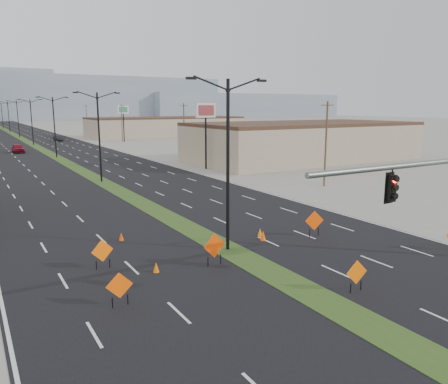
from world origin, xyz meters
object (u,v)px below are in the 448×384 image
streetlight_3 (32,121)px  car_left (18,148)px  streetlight_2 (54,125)px  construction_sign_1 (102,252)px  streetlight_4 (18,118)px  streetlight_5 (9,116)px  streetlight_0 (228,160)px  pole_sign_east_far (123,113)px  construction_sign_2 (214,247)px  streetlight_6 (2,115)px  construction_sign_0 (119,287)px  cone_0 (156,267)px  cone_1 (263,236)px  cone_2 (260,232)px  pole_sign_east_near (206,116)px  cone_3 (121,236)px  construction_sign_4 (314,221)px  streetlight_1 (99,134)px  car_mid (58,138)px  construction_sign_3 (357,273)px

streetlight_3 → car_left: size_ratio=2.09×
streetlight_2 → construction_sign_1: size_ratio=6.24×
streetlight_4 → streetlight_5: size_ratio=1.00×
streetlight_0 → pole_sign_east_far: (20.51, 83.19, 1.61)m
streetlight_3 → construction_sign_2: bearing=-91.3°
car_left → streetlight_5: bearing=85.8°
streetlight_6 → construction_sign_0: bearing=-92.6°
cone_0 → cone_1: (8.01, 1.70, 0.03)m
streetlight_6 → car_left: 100.19m
streetlight_3 → cone_2: 82.96m
streetlight_3 → pole_sign_east_near: bearing=-73.8°
streetlight_3 → cone_3: 79.30m
car_left → cone_2: bearing=-83.7°
construction_sign_1 → construction_sign_4: construction_sign_4 is taller
pole_sign_east_near → streetlight_1: bearing=-168.2°
streetlight_1 → car_mid: 66.00m
construction_sign_0 → cone_0: size_ratio=2.77×
streetlight_0 → streetlight_1: 28.00m
streetlight_6 → cone_2: streetlight_6 is taller
streetlight_5 → construction_sign_0: streetlight_5 is taller
streetlight_1 → streetlight_2: same height
streetlight_2 → car_mid: (6.90, 37.46, -4.75)m
cone_0 → pole_sign_east_far: (25.60, 84.45, 6.75)m
streetlight_0 → pole_sign_east_near: (15.31, 31.24, 1.84)m
construction_sign_2 → cone_1: (4.91, 2.36, -0.76)m
streetlight_5 → pole_sign_east_near: streetlight_5 is taller
car_left → cone_3: bearing=-90.7°
streetlight_6 → construction_sign_1: (-7.32, -167.33, -4.47)m
cone_3 → cone_1: bearing=-30.2°
cone_1 → cone_2: (0.35, 0.82, -0.04)m
car_mid → streetlight_6: bearing=88.6°
construction_sign_0 → pole_sign_east_far: pole_sign_east_far is taller
pole_sign_east_far → streetlight_2: bearing=-135.7°
construction_sign_1 → cone_2: construction_sign_1 is taller
streetlight_2 → cone_0: size_ratio=18.05×
streetlight_5 → construction_sign_0: size_ratio=6.51×
streetlight_6 → cone_3: (-4.96, -162.98, -5.14)m
construction_sign_3 → streetlight_2: bearing=99.4°
car_left → cone_2: (7.97, -66.77, -0.54)m
car_left → construction_sign_4: (11.04, -68.59, 0.21)m
streetlight_4 → cone_3: size_ratio=18.15×
streetlight_4 → construction_sign_2: streetlight_4 is taller
cone_2 → construction_sign_2: bearing=-148.8°
streetlight_0 → construction_sign_2: 5.15m
construction_sign_1 → construction_sign_3: size_ratio=1.05×
streetlight_2 → streetlight_4: 56.00m
construction_sign_2 → construction_sign_3: size_ratio=1.19×
streetlight_4 → streetlight_6: (0.00, 56.00, 0.00)m
streetlight_6 → construction_sign_2: streetlight_6 is taller
streetlight_2 → construction_sign_4: bearing=-83.6°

